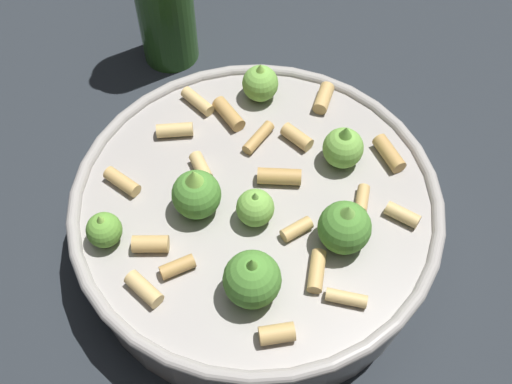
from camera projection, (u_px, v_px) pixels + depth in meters
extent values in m
plane|color=#23282D|center=(256.00, 237.00, 0.53)|extent=(2.40, 2.40, 0.00)
cylinder|color=#9E9993|center=(256.00, 219.00, 0.51)|extent=(0.28, 0.28, 0.06)
torus|color=#9E9993|center=(256.00, 199.00, 0.49)|extent=(0.29, 0.29, 0.01)
sphere|color=#75B247|center=(343.00, 148.00, 0.49)|extent=(0.03, 0.03, 0.03)
cone|color=#609E38|center=(346.00, 134.00, 0.48)|extent=(0.02, 0.02, 0.01)
sphere|color=#75B247|center=(261.00, 83.00, 0.53)|extent=(0.03, 0.03, 0.03)
cone|color=#8CC64C|center=(261.00, 70.00, 0.52)|extent=(0.01, 0.01, 0.01)
sphere|color=#4C8933|center=(246.00, 279.00, 0.42)|extent=(0.04, 0.04, 0.04)
cone|color=#609E38|center=(245.00, 265.00, 0.41)|extent=(0.01, 0.01, 0.02)
sphere|color=#4C8933|center=(344.00, 228.00, 0.45)|extent=(0.04, 0.04, 0.04)
cone|color=#75B247|center=(348.00, 213.00, 0.43)|extent=(0.02, 0.02, 0.01)
sphere|color=#609E38|center=(104.00, 230.00, 0.45)|extent=(0.03, 0.03, 0.03)
cone|color=#8CC64C|center=(100.00, 220.00, 0.44)|extent=(0.01, 0.01, 0.01)
sphere|color=#4C8933|center=(196.00, 195.00, 0.47)|extent=(0.04, 0.04, 0.04)
cone|color=#8CC64C|center=(194.00, 179.00, 0.45)|extent=(0.02, 0.02, 0.02)
sphere|color=#75B247|center=(259.00, 208.00, 0.46)|extent=(0.03, 0.03, 0.03)
cone|color=#75B247|center=(259.00, 197.00, 0.45)|extent=(0.01, 0.01, 0.01)
cylinder|color=tan|center=(201.00, 167.00, 0.50)|extent=(0.03, 0.02, 0.01)
cylinder|color=tan|center=(229.00, 114.00, 0.53)|extent=(0.03, 0.03, 0.01)
cylinder|color=tan|center=(297.00, 229.00, 0.46)|extent=(0.02, 0.03, 0.01)
cylinder|color=tan|center=(151.00, 244.00, 0.46)|extent=(0.01, 0.03, 0.01)
cylinder|color=tan|center=(346.00, 298.00, 0.43)|extent=(0.01, 0.03, 0.01)
cylinder|color=tan|center=(297.00, 137.00, 0.51)|extent=(0.03, 0.03, 0.01)
cylinder|color=tan|center=(389.00, 153.00, 0.50)|extent=(0.03, 0.03, 0.01)
cylinder|color=tan|center=(317.00, 271.00, 0.44)|extent=(0.03, 0.01, 0.01)
cylinder|color=tan|center=(279.00, 176.00, 0.49)|extent=(0.01, 0.03, 0.01)
cylinder|color=tan|center=(178.00, 267.00, 0.45)|extent=(0.02, 0.03, 0.01)
cylinder|color=tan|center=(198.00, 101.00, 0.54)|extent=(0.03, 0.03, 0.01)
cylinder|color=tan|center=(402.00, 215.00, 0.47)|extent=(0.02, 0.03, 0.01)
cylinder|color=tan|center=(144.00, 289.00, 0.44)|extent=(0.03, 0.03, 0.01)
cylinder|color=tan|center=(175.00, 130.00, 0.52)|extent=(0.01, 0.03, 0.01)
cylinder|color=tan|center=(256.00, 138.00, 0.51)|extent=(0.03, 0.03, 0.01)
cylinder|color=tan|center=(277.00, 334.00, 0.42)|extent=(0.02, 0.03, 0.01)
cylinder|color=tan|center=(122.00, 182.00, 0.49)|extent=(0.03, 0.03, 0.01)
cylinder|color=tan|center=(363.00, 204.00, 0.48)|extent=(0.02, 0.01, 0.01)
cylinder|color=tan|center=(324.00, 98.00, 0.54)|extent=(0.03, 0.02, 0.01)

